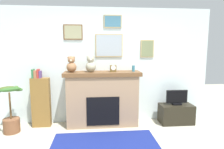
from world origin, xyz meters
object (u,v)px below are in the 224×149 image
object	(u,v)px
bookshelf	(41,101)
mantel_clock	(113,68)
fireplace	(103,98)
television	(177,98)
candle_jar	(133,68)
tv_stand	(176,114)
teddy_bear_grey	(91,65)
teddy_bear_cream	(71,65)
potted_plant	(11,113)

from	to	relation	value
bookshelf	mantel_clock	size ratio (longest dim) A/B	8.64
fireplace	mantel_clock	world-z (taller)	mantel_clock
television	candle_jar	world-z (taller)	candle_jar
tv_stand	teddy_bear_grey	distance (m)	2.24
fireplace	teddy_bear_grey	xyz separation A→B (m)	(-0.25, -0.02, 0.75)
mantel_clock	teddy_bear_cream	size ratio (longest dim) A/B	0.43
mantel_clock	teddy_bear_cream	world-z (taller)	teddy_bear_cream
television	mantel_clock	world-z (taller)	mantel_clock
teddy_bear_grey	fireplace	bearing A→B (deg)	4.16
candle_jar	teddy_bear_cream	size ratio (longest dim) A/B	0.39
television	teddy_bear_cream	bearing A→B (deg)	178.82
television	teddy_bear_grey	distance (m)	2.07
fireplace	candle_jar	bearing A→B (deg)	-1.49
fireplace	television	size ratio (longest dim) A/B	3.39
potted_plant	candle_jar	distance (m)	2.69
teddy_bear_cream	teddy_bear_grey	xyz separation A→B (m)	(0.40, -0.00, 0.01)
tv_stand	candle_jar	distance (m)	1.45
television	teddy_bear_grey	xyz separation A→B (m)	(-1.92, 0.05, 0.77)
teddy_bear_grey	bookshelf	bearing A→B (deg)	177.19
mantel_clock	teddy_bear_grey	world-z (taller)	teddy_bear_grey
tv_stand	teddy_bear_cream	xyz separation A→B (m)	(-2.33, 0.05, 1.13)
bookshelf	teddy_bear_cream	size ratio (longest dim) A/B	3.72
candle_jar	mantel_clock	bearing A→B (deg)	-179.76
potted_plant	teddy_bear_cream	world-z (taller)	teddy_bear_cream
tv_stand	teddy_bear_cream	distance (m)	2.59
fireplace	bookshelf	xyz separation A→B (m)	(-1.34, 0.04, -0.03)
fireplace	potted_plant	bearing A→B (deg)	-172.94
tv_stand	potted_plant	bearing A→B (deg)	-177.32
potted_plant	teddy_bear_cream	size ratio (longest dim) A/B	2.86
tv_stand	mantel_clock	world-z (taller)	mantel_clock
tv_stand	candle_jar	bearing A→B (deg)	177.29
potted_plant	candle_jar	bearing A→B (deg)	4.79
bookshelf	potted_plant	distance (m)	0.61
tv_stand	television	distance (m)	0.37
fireplace	mantel_clock	distance (m)	0.70
bookshelf	teddy_bear_grey	distance (m)	1.34
tv_stand	mantel_clock	bearing A→B (deg)	178.20
mantel_clock	teddy_bear_grey	xyz separation A→B (m)	(-0.48, 0.00, 0.09)
mantel_clock	teddy_bear_grey	size ratio (longest dim) A/B	0.41
teddy_bear_grey	teddy_bear_cream	bearing A→B (deg)	180.00
teddy_bear_cream	television	bearing A→B (deg)	-1.18
fireplace	mantel_clock	size ratio (longest dim) A/B	11.27
television	teddy_bear_cream	world-z (taller)	teddy_bear_cream
teddy_bear_grey	mantel_clock	bearing A→B (deg)	-0.17
candle_jar	teddy_bear_cream	distance (m)	1.34
fireplace	potted_plant	xyz separation A→B (m)	(-1.86, -0.23, -0.21)
tv_stand	television	bearing A→B (deg)	-90.00
tv_stand	candle_jar	world-z (taller)	candle_jar
bookshelf	candle_jar	world-z (taller)	candle_jar
tv_stand	teddy_bear_grey	xyz separation A→B (m)	(-1.92, 0.05, 1.14)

